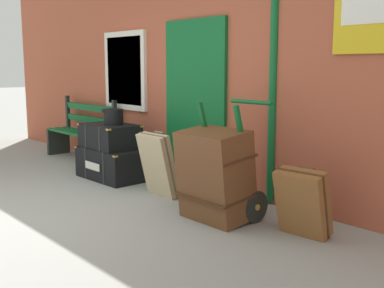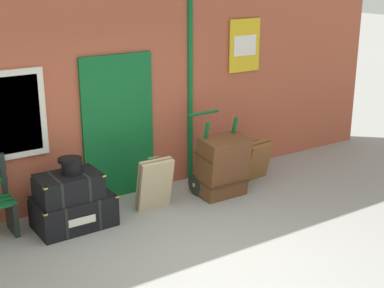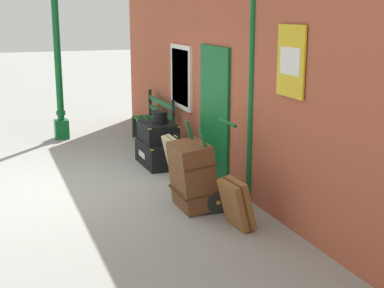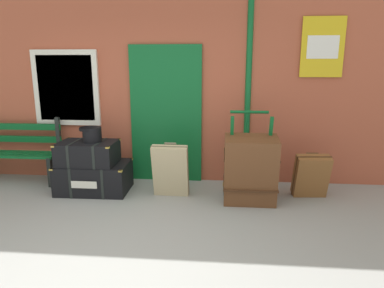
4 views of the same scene
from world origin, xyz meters
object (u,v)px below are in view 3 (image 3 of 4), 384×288
at_px(platform_bench, 154,123).
at_px(steamer_trunk_middle, 158,132).
at_px(round_hatbox, 160,117).
at_px(suitcase_caramel, 175,161).
at_px(large_brown_trunk, 192,175).
at_px(suitcase_olive, 236,204).
at_px(lamp_post, 59,83).
at_px(porters_trolley, 204,188).
at_px(steamer_trunk_base, 161,153).

xyz_separation_m(platform_bench, steamer_trunk_middle, (1.43, -0.36, 0.14)).
height_order(round_hatbox, suitcase_caramel, round_hatbox).
relative_size(large_brown_trunk, suitcase_olive, 1.45).
bearing_deg(large_brown_trunk, suitcase_caramel, 173.74).
distance_m(lamp_post, porters_trolley, 5.15).
bearing_deg(suitcase_olive, suitcase_caramel, -175.79).
height_order(platform_bench, suitcase_caramel, platform_bench).
bearing_deg(steamer_trunk_middle, large_brown_trunk, -5.41).
bearing_deg(porters_trolley, lamp_post, -165.39).
distance_m(lamp_post, suitcase_olive, 5.98).
distance_m(lamp_post, steamer_trunk_base, 3.15).
distance_m(steamer_trunk_base, suitcase_caramel, 1.16).
distance_m(steamer_trunk_base, large_brown_trunk, 2.25).
xyz_separation_m(platform_bench, steamer_trunk_base, (1.48, -0.33, -0.23)).
distance_m(round_hatbox, large_brown_trunk, 2.26).
height_order(lamp_post, steamer_trunk_middle, lamp_post).
height_order(lamp_post, porters_trolley, lamp_post).
bearing_deg(large_brown_trunk, porters_trolley, 90.00).
height_order(steamer_trunk_base, suitcase_olive, suitcase_olive).
height_order(platform_bench, steamer_trunk_base, platform_bench).
bearing_deg(suitcase_caramel, platform_bench, 170.10).
relative_size(suitcase_caramel, suitcase_olive, 1.21).
bearing_deg(lamp_post, suitcase_olive, 13.29).
bearing_deg(steamer_trunk_base, round_hatbox, -35.28).
relative_size(platform_bench, round_hatbox, 5.23).
bearing_deg(steamer_trunk_base, large_brown_trunk, -6.25).
height_order(steamer_trunk_middle, suitcase_caramel, suitcase_caramel).
height_order(steamer_trunk_base, suitcase_caramel, suitcase_caramel).
relative_size(steamer_trunk_middle, suitcase_olive, 1.27).
xyz_separation_m(lamp_post, large_brown_trunk, (4.90, 1.10, -0.71)).
xyz_separation_m(round_hatbox, suitcase_caramel, (1.14, -0.12, -0.48)).
distance_m(steamer_trunk_middle, large_brown_trunk, 2.29).
relative_size(round_hatbox, suitcase_olive, 0.48).
bearing_deg(steamer_trunk_middle, lamp_post, -153.39).
relative_size(lamp_post, platform_bench, 1.91).
relative_size(lamp_post, suitcase_caramel, 3.96).
relative_size(lamp_post, porters_trolley, 2.60).
xyz_separation_m(platform_bench, porters_trolley, (3.71, -0.40, -0.18)).
bearing_deg(porters_trolley, round_hatbox, 178.50).
distance_m(lamp_post, large_brown_trunk, 5.08).
xyz_separation_m(porters_trolley, large_brown_trunk, (-0.00, -0.18, 0.19)).
relative_size(platform_bench, porters_trolley, 1.36).
height_order(steamer_trunk_base, large_brown_trunk, large_brown_trunk).
bearing_deg(steamer_trunk_middle, platform_bench, 165.79).
distance_m(suitcase_caramel, suitcase_olive, 1.94).
relative_size(steamer_trunk_base, suitcase_olive, 1.60).
relative_size(platform_bench, suitcase_olive, 2.51).
bearing_deg(suitcase_caramel, porters_trolley, 3.23).
distance_m(large_brown_trunk, suitcase_caramel, 1.09).
bearing_deg(suitcase_caramel, steamer_trunk_middle, 175.37).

